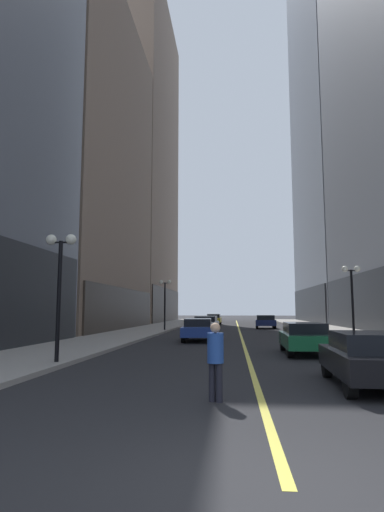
{
  "coord_description": "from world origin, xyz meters",
  "views": [
    {
      "loc": [
        -0.56,
        -4.76,
        1.86
      ],
      "look_at": [
        -3.58,
        27.22,
        5.88
      ],
      "focal_mm": 30.15,
      "sensor_mm": 36.0,
      "label": 1
    }
  ],
  "objects_px": {
    "car_black": "(370,357)",
    "street_lamp_right_mid": "(352,286)",
    "car_blue": "(198,329)",
    "car_green": "(304,337)",
    "car_navy": "(265,321)",
    "pedestrian_in_blue_hoodie": "(215,356)",
    "street_lamp_left_near": "(60,268)",
    "car_yellow": "(214,319)",
    "car_white": "(206,323)",
    "street_lamp_left_far": "(165,293)"
  },
  "relations": [
    {
      "from": "car_yellow",
      "to": "street_lamp_right_mid",
      "type": "height_order",
      "value": "street_lamp_right_mid"
    },
    {
      "from": "car_navy",
      "to": "street_lamp_left_near",
      "type": "distance_m",
      "value": 31.26
    },
    {
      "from": "pedestrian_in_blue_hoodie",
      "to": "street_lamp_left_far",
      "type": "distance_m",
      "value": 28.46
    },
    {
      "from": "car_green",
      "to": "car_white",
      "type": "xyz_separation_m",
      "value": [
        -5.25,
        18.04,
        0.0
      ]
    },
    {
      "from": "pedestrian_in_blue_hoodie",
      "to": "street_lamp_right_mid",
      "type": "height_order",
      "value": "street_lamp_right_mid"
    },
    {
      "from": "car_blue",
      "to": "car_navy",
      "type": "height_order",
      "value": "same"
    },
    {
      "from": "car_blue",
      "to": "street_lamp_left_near",
      "type": "distance_m",
      "value": 12.98
    },
    {
      "from": "car_black",
      "to": "car_blue",
      "type": "height_order",
      "value": "same"
    },
    {
      "from": "car_black",
      "to": "street_lamp_right_mid",
      "type": "height_order",
      "value": "street_lamp_right_mid"
    },
    {
      "from": "car_black",
      "to": "street_lamp_left_near",
      "type": "distance_m",
      "value": 9.97
    },
    {
      "from": "street_lamp_left_near",
      "to": "car_yellow",
      "type": "bearing_deg",
      "value": 84.98
    },
    {
      "from": "car_black",
      "to": "street_lamp_right_mid",
      "type": "distance_m",
      "value": 15.66
    },
    {
      "from": "car_black",
      "to": "street_lamp_left_far",
      "type": "distance_m",
      "value": 27.59
    },
    {
      "from": "street_lamp_left_near",
      "to": "street_lamp_left_far",
      "type": "xyz_separation_m",
      "value": [
        0.0,
        22.82,
        0.0
      ]
    },
    {
      "from": "pedestrian_in_blue_hoodie",
      "to": "car_navy",
      "type": "bearing_deg",
      "value": 84.1
    },
    {
      "from": "car_white",
      "to": "street_lamp_right_mid",
      "type": "bearing_deg",
      "value": -49.48
    },
    {
      "from": "car_navy",
      "to": "street_lamp_right_mid",
      "type": "height_order",
      "value": "street_lamp_right_mid"
    },
    {
      "from": "car_navy",
      "to": "car_green",
      "type": "bearing_deg",
      "value": -90.58
    },
    {
      "from": "car_black",
      "to": "car_yellow",
      "type": "height_order",
      "value": "same"
    },
    {
      "from": "car_yellow",
      "to": "pedestrian_in_blue_hoodie",
      "type": "height_order",
      "value": "pedestrian_in_blue_hoodie"
    },
    {
      "from": "car_black",
      "to": "car_navy",
      "type": "bearing_deg",
      "value": 90.11
    },
    {
      "from": "car_black",
      "to": "pedestrian_in_blue_hoodie",
      "type": "height_order",
      "value": "pedestrian_in_blue_hoodie"
    },
    {
      "from": "car_black",
      "to": "car_white",
      "type": "relative_size",
      "value": 0.93
    },
    {
      "from": "street_lamp_left_near",
      "to": "car_black",
      "type": "bearing_deg",
      "value": -18.73
    },
    {
      "from": "pedestrian_in_blue_hoodie",
      "to": "street_lamp_left_far",
      "type": "bearing_deg",
      "value": 101.12
    },
    {
      "from": "street_lamp_left_near",
      "to": "street_lamp_left_far",
      "type": "height_order",
      "value": "same"
    },
    {
      "from": "car_black",
      "to": "street_lamp_right_mid",
      "type": "xyz_separation_m",
      "value": [
        3.67,
        15.01,
        2.54
      ]
    },
    {
      "from": "car_green",
      "to": "car_blue",
      "type": "height_order",
      "value": "same"
    },
    {
      "from": "car_black",
      "to": "pedestrian_in_blue_hoodie",
      "type": "relative_size",
      "value": 2.63
    },
    {
      "from": "car_yellow",
      "to": "car_blue",
      "type": "bearing_deg",
      "value": -89.51
    },
    {
      "from": "car_white",
      "to": "pedestrian_in_blue_hoodie",
      "type": "height_order",
      "value": "pedestrian_in_blue_hoodie"
    },
    {
      "from": "car_white",
      "to": "street_lamp_left_far",
      "type": "bearing_deg",
      "value": 178.42
    },
    {
      "from": "car_green",
      "to": "street_lamp_right_mid",
      "type": "xyz_separation_m",
      "value": [
        3.98,
        7.23,
        2.54
      ]
    },
    {
      "from": "car_green",
      "to": "car_white",
      "type": "bearing_deg",
      "value": 106.24
    },
    {
      "from": "car_white",
      "to": "street_lamp_left_near",
      "type": "xyz_separation_m",
      "value": [
        -3.56,
        -22.72,
        2.54
      ]
    },
    {
      "from": "street_lamp_right_mid",
      "to": "car_green",
      "type": "bearing_deg",
      "value": -118.87
    },
    {
      "from": "car_navy",
      "to": "pedestrian_in_blue_hoodie",
      "type": "bearing_deg",
      "value": -95.9
    },
    {
      "from": "pedestrian_in_blue_hoodie",
      "to": "street_lamp_left_near",
      "type": "relative_size",
      "value": 0.36
    },
    {
      "from": "street_lamp_left_far",
      "to": "pedestrian_in_blue_hoodie",
      "type": "bearing_deg",
      "value": -78.88
    },
    {
      "from": "car_blue",
      "to": "car_green",
      "type": "bearing_deg",
      "value": -55.82
    },
    {
      "from": "car_white",
      "to": "street_lamp_left_near",
      "type": "height_order",
      "value": "street_lamp_left_near"
    },
    {
      "from": "car_black",
      "to": "car_green",
      "type": "distance_m",
      "value": 7.78
    },
    {
      "from": "car_navy",
      "to": "street_lamp_right_mid",
      "type": "xyz_separation_m",
      "value": [
        3.73,
        -17.9,
        2.54
      ]
    },
    {
      "from": "car_yellow",
      "to": "street_lamp_left_near",
      "type": "height_order",
      "value": "street_lamp_left_near"
    },
    {
      "from": "car_green",
      "to": "street_lamp_right_mid",
      "type": "height_order",
      "value": "street_lamp_right_mid"
    },
    {
      "from": "car_navy",
      "to": "street_lamp_left_far",
      "type": "distance_m",
      "value": 11.73
    },
    {
      "from": "car_blue",
      "to": "pedestrian_in_blue_hoodie",
      "type": "xyz_separation_m",
      "value": [
        1.74,
        -17.19,
        0.2
      ]
    },
    {
      "from": "car_white",
      "to": "pedestrian_in_blue_hoodie",
      "type": "bearing_deg",
      "value": -86.06
    },
    {
      "from": "car_green",
      "to": "car_navy",
      "type": "bearing_deg",
      "value": 89.42
    },
    {
      "from": "street_lamp_left_near",
      "to": "car_navy",
      "type": "bearing_deg",
      "value": 73.08
    }
  ]
}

